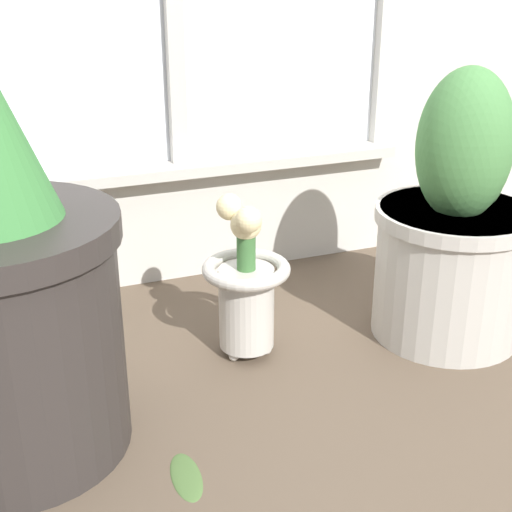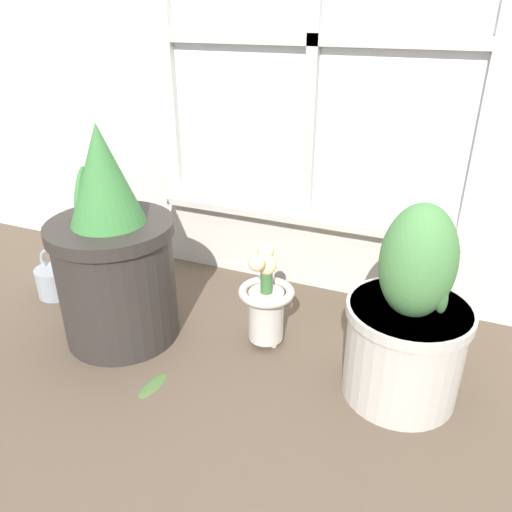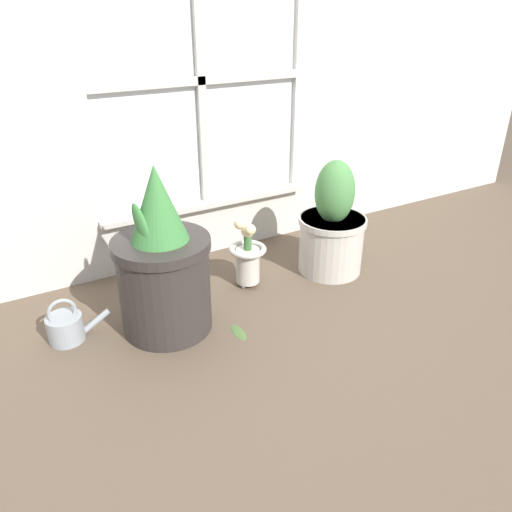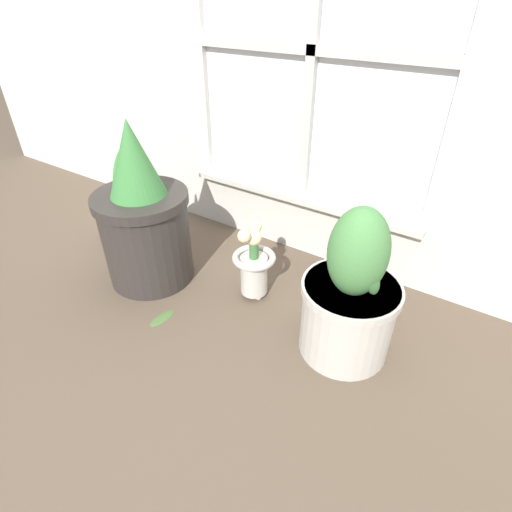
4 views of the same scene
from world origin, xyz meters
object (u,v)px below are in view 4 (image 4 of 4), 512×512
object	(u,v)px
potted_plant_right	(350,299)
flower_vase	(254,265)
potted_plant_left	(144,219)
watering_can	(114,229)

from	to	relation	value
potted_plant_right	flower_vase	world-z (taller)	potted_plant_right
potted_plant_left	potted_plant_right	world-z (taller)	potted_plant_left
potted_plant_left	watering_can	distance (m)	0.43
potted_plant_right	watering_can	distance (m)	1.19
potted_plant_left	flower_vase	xyz separation A→B (m)	(0.42, 0.13, -0.12)
potted_plant_left	watering_can	xyz separation A→B (m)	(-0.36, 0.11, -0.21)
potted_plant_right	watering_can	size ratio (longest dim) A/B	2.24
potted_plant_right	flower_vase	xyz separation A→B (m)	(-0.40, 0.07, -0.07)
potted_plant_left	potted_plant_right	distance (m)	0.83
potted_plant_left	flower_vase	bearing A→B (deg)	16.70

